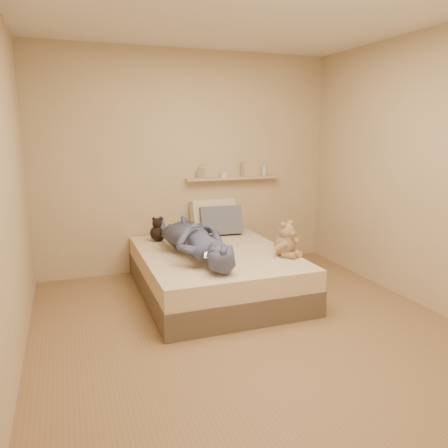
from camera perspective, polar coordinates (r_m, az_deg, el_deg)
name	(u,v)px	position (r m, az deg, el deg)	size (l,w,h in m)	color
room	(252,179)	(3.52, 3.65, 5.86)	(3.80, 3.80, 3.80)	olive
bed	(215,272)	(4.61, -1.20, -6.33)	(1.50, 1.90, 0.45)	brown
game_console	(213,255)	(3.90, -1.38, -4.08)	(0.18, 0.12, 0.06)	#ADB0B4
teddy_bear	(286,241)	(4.40, 8.10, -2.28)	(0.28, 0.29, 0.36)	#926B50
dark_plush	(158,231)	(4.99, -8.62, -0.87)	(0.18, 0.18, 0.28)	black
pillow_cream	(214,216)	(5.34, -1.36, 1.00)	(0.55, 0.16, 0.40)	beige
pillow_grey	(221,221)	(5.23, -0.43, 0.43)	(0.50, 0.14, 0.34)	slate
person	(194,239)	(4.34, -3.91, -1.92)	(0.55, 1.50, 0.36)	#404465
wall_shelf	(233,178)	(5.44, 1.16, 6.01)	(1.20, 0.12, 0.03)	tan
shelf_bottles	(230,171)	(5.42, 0.75, 6.96)	(0.94, 0.11, 0.19)	silver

